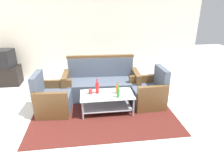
% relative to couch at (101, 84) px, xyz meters
% --- Properties ---
extents(ground_plane, '(14.00, 14.00, 0.00)m').
position_rel_couch_xyz_m(ground_plane, '(-0.09, -1.46, -0.32)').
color(ground_plane, white).
extents(wall_back, '(6.52, 0.12, 2.80)m').
position_rel_couch_xyz_m(wall_back, '(-0.09, 1.60, 1.08)').
color(wall_back, silver).
rests_on(wall_back, ground).
extents(rug, '(2.92, 2.22, 0.01)m').
position_rel_couch_xyz_m(rug, '(-0.03, -0.71, -0.31)').
color(rug, '#511E19').
rests_on(rug, ground).
extents(couch, '(1.83, 0.81, 0.96)m').
position_rel_couch_xyz_m(couch, '(0.00, 0.00, 0.00)').
color(couch, '#4C5666').
rests_on(couch, rug).
extents(armchair_left, '(0.75, 0.80, 0.85)m').
position_rel_couch_xyz_m(armchair_left, '(-1.08, -0.62, -0.03)').
color(armchair_left, '#4C5666').
rests_on(armchair_left, rug).
extents(armchair_right, '(0.73, 0.79, 0.85)m').
position_rel_couch_xyz_m(armchair_right, '(1.02, -0.57, -0.03)').
color(armchair_right, '#4C5666').
rests_on(armchair_right, rug).
extents(coffee_table, '(1.10, 0.60, 0.40)m').
position_rel_couch_xyz_m(coffee_table, '(0.05, -0.77, -0.04)').
color(coffee_table, silver).
rests_on(coffee_table, rug).
extents(bottle_green, '(0.06, 0.06, 0.26)m').
position_rel_couch_xyz_m(bottle_green, '(0.26, -0.94, 0.19)').
color(bottle_green, '#2D8C38').
rests_on(bottle_green, coffee_table).
extents(bottle_orange, '(0.07, 0.07, 0.26)m').
position_rel_couch_xyz_m(bottle_orange, '(0.27, -0.76, 0.19)').
color(bottle_orange, '#D85919').
rests_on(bottle_orange, coffee_table).
extents(bottle_red, '(0.07, 0.07, 0.32)m').
position_rel_couch_xyz_m(bottle_red, '(-0.14, -0.70, 0.21)').
color(bottle_red, red).
rests_on(bottle_red, coffee_table).
extents(cup, '(0.08, 0.08, 0.10)m').
position_rel_couch_xyz_m(cup, '(-0.28, -0.71, 0.14)').
color(cup, red).
rests_on(cup, coffee_table).
extents(tv_stand, '(0.80, 0.50, 0.52)m').
position_rel_couch_xyz_m(tv_stand, '(-2.61, 1.09, -0.06)').
color(tv_stand, black).
rests_on(tv_stand, ground).
extents(television, '(0.67, 0.55, 0.48)m').
position_rel_couch_xyz_m(television, '(-2.61, 1.10, 0.44)').
color(television, black).
rests_on(television, tv_stand).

